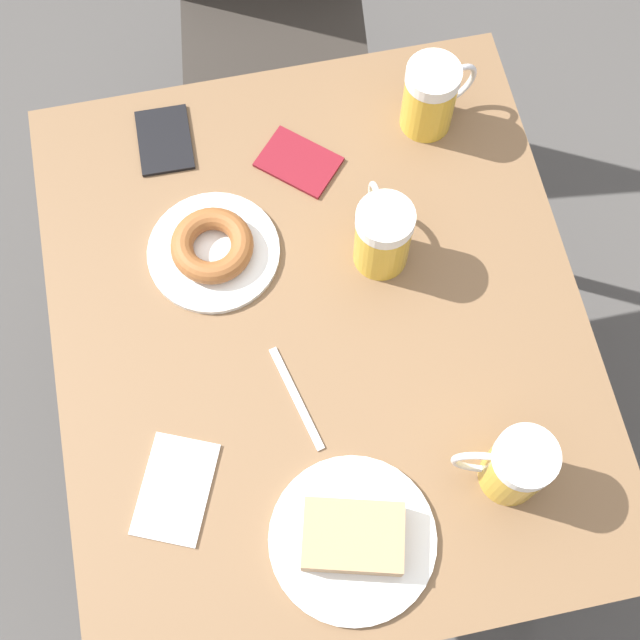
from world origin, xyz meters
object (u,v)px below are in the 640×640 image
(plate_with_cake, at_px, (353,538))
(passport_near_edge, at_px, (299,162))
(beer_mug_center, at_px, (515,466))
(passport_far_edge, at_px, (165,140))
(beer_mug_right, at_px, (382,235))
(napkin_folded, at_px, (175,489))
(plate_with_donut, at_px, (213,248))
(beer_mug_left, at_px, (431,96))
(fork, at_px, (296,398))

(plate_with_cake, xyz_separation_m, passport_near_edge, (0.04, 0.62, -0.01))
(plate_with_cake, relative_size, beer_mug_center, 1.73)
(beer_mug_center, relative_size, passport_far_edge, 1.08)
(beer_mug_right, bearing_deg, beer_mug_center, -75.61)
(napkin_folded, xyz_separation_m, passport_near_edge, (0.28, 0.50, 0.00))
(plate_with_cake, height_order, passport_near_edge, plate_with_cake)
(plate_with_cake, bearing_deg, passport_far_edge, 103.40)
(plate_with_donut, height_order, beer_mug_center, beer_mug_center)
(plate_with_donut, relative_size, beer_mug_right, 1.54)
(beer_mug_left, relative_size, napkin_folded, 0.78)
(beer_mug_left, bearing_deg, passport_far_edge, 173.62)
(napkin_folded, xyz_separation_m, passport_far_edge, (0.07, 0.59, 0.00))
(beer_mug_center, height_order, passport_near_edge, beer_mug_center)
(beer_mug_center, distance_m, beer_mug_right, 0.40)
(beer_mug_left, xyz_separation_m, passport_far_edge, (-0.44, 0.05, -0.07))
(plate_with_donut, distance_m, beer_mug_center, 0.57)
(plate_with_donut, height_order, passport_near_edge, plate_with_donut)
(beer_mug_right, distance_m, passport_far_edge, 0.42)
(passport_near_edge, height_order, passport_far_edge, same)
(beer_mug_left, distance_m, passport_near_edge, 0.24)
(plate_with_donut, distance_m, beer_mug_right, 0.27)
(beer_mug_left, xyz_separation_m, napkin_folded, (-0.51, -0.54, -0.07))
(plate_with_cake, distance_m, passport_far_edge, 0.73)
(plate_with_cake, xyz_separation_m, beer_mug_right, (0.14, 0.43, 0.05))
(plate_with_cake, relative_size, passport_near_edge, 1.56)
(plate_with_cake, xyz_separation_m, passport_far_edge, (-0.17, 0.71, -0.01))
(plate_with_donut, distance_m, fork, 0.28)
(beer_mug_right, xyz_separation_m, passport_near_edge, (-0.09, 0.19, -0.07))
(beer_mug_left, height_order, passport_near_edge, beer_mug_left)
(beer_mug_right, bearing_deg, fork, -130.31)
(plate_with_cake, bearing_deg, fork, 99.77)
(passport_near_edge, bearing_deg, plate_with_donut, -140.48)
(beer_mug_left, relative_size, passport_far_edge, 1.08)
(plate_with_donut, xyz_separation_m, beer_mug_right, (0.26, -0.06, 0.05))
(beer_mug_left, distance_m, fork, 0.54)
(plate_with_donut, height_order, napkin_folded, plate_with_donut)
(passport_far_edge, bearing_deg, beer_mug_left, -6.38)
(beer_mug_right, bearing_deg, passport_near_edge, 116.23)
(fork, height_order, passport_far_edge, passport_far_edge)
(beer_mug_right, xyz_separation_m, fork, (-0.18, -0.21, -0.07))
(beer_mug_center, xyz_separation_m, napkin_folded, (-0.47, 0.08, -0.07))
(fork, xyz_separation_m, passport_far_edge, (-0.13, 0.49, 0.00))
(plate_with_cake, distance_m, plate_with_donut, 0.50)
(beer_mug_left, bearing_deg, plate_with_donut, -156.18)
(beer_mug_left, relative_size, beer_mug_right, 1.00)
(plate_with_cake, distance_m, napkin_folded, 0.26)
(beer_mug_left, bearing_deg, napkin_folded, -133.49)
(passport_far_edge, bearing_deg, fork, -74.99)
(passport_near_edge, bearing_deg, beer_mug_center, -71.48)
(plate_with_donut, xyz_separation_m, passport_near_edge, (0.16, 0.14, -0.01))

